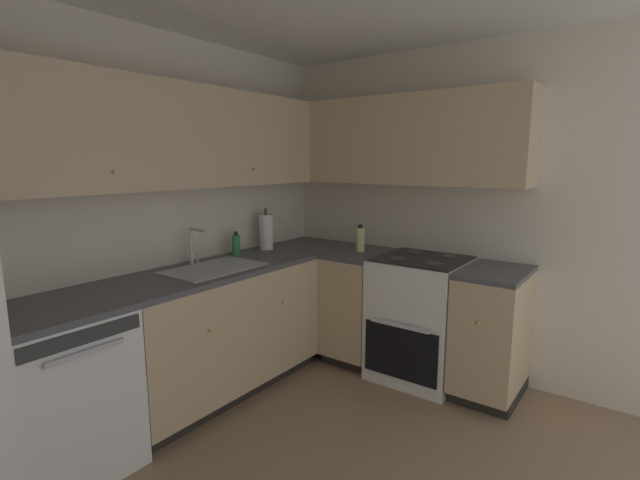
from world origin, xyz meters
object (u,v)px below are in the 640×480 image
soap_bottle (236,245)px  dishwasher (60,394)px  oil_bottle (360,239)px  paper_towel_roll (266,232)px  oven_range (421,317)px

soap_bottle → dishwasher: bearing=-172.7°
soap_bottle → oil_bottle: bearing=-45.2°
soap_bottle → paper_towel_roll: (0.31, -0.02, 0.06)m
dishwasher → paper_towel_roll: bearing=5.3°
dishwasher → oven_range: oven_range is taller
dishwasher → paper_towel_roll: paper_towel_roll is taller
oven_range → oil_bottle: oil_bottle is taller
soap_bottle → paper_towel_roll: 0.32m
paper_towel_roll → oil_bottle: 0.76m
oven_range → paper_towel_roll: bearing=108.0°
dishwasher → paper_towel_roll: size_ratio=2.51×
oven_range → paper_towel_roll: size_ratio=3.06×
oven_range → oil_bottle: bearing=92.1°
oven_range → soap_bottle: size_ratio=5.82×
dishwasher → soap_bottle: bearing=7.3°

